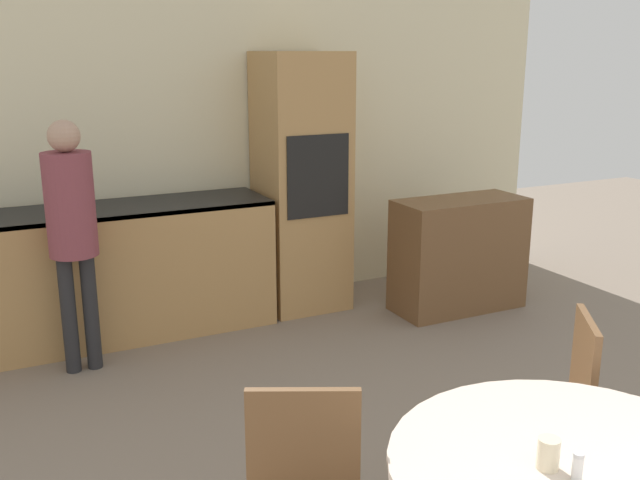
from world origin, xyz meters
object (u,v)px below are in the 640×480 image
at_px(chair_far_right, 557,403).
at_px(person_standing, 71,219).
at_px(cup, 548,454).
at_px(sideboard, 459,254).
at_px(oven_unit, 301,183).

bearing_deg(chair_far_right, person_standing, -110.48).
relative_size(chair_far_right, cup, 8.90).
distance_m(sideboard, person_standing, 2.84).
xyz_separation_m(chair_far_right, cup, (-0.66, -0.61, 0.27)).
height_order(sideboard, chair_far_right, chair_far_right).
relative_size(oven_unit, cup, 19.63).
xyz_separation_m(person_standing, cup, (0.97, -2.97, -0.21)).
xyz_separation_m(oven_unit, sideboard, (1.05, -0.61, -0.54)).
relative_size(oven_unit, sideboard, 1.93).
bearing_deg(oven_unit, person_standing, -164.23).
bearing_deg(oven_unit, chair_far_right, -92.33).
height_order(oven_unit, chair_far_right, oven_unit).
relative_size(oven_unit, chair_far_right, 2.21).
height_order(person_standing, cup, person_standing).
distance_m(oven_unit, cup, 3.55).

